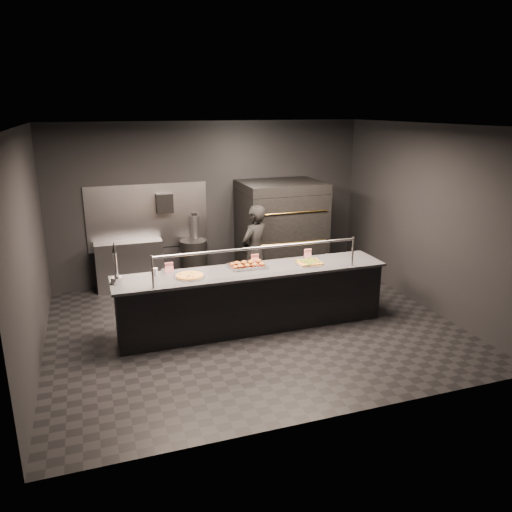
# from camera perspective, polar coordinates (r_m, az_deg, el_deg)

# --- Properties ---
(room) EXTENTS (6.04, 6.00, 3.00)m
(room) POSITION_cam_1_polar(r_m,az_deg,el_deg) (7.29, -0.71, 2.83)
(room) COLOR black
(room) RESTS_ON ground
(service_counter) EXTENTS (4.10, 0.78, 1.37)m
(service_counter) POSITION_cam_1_polar(r_m,az_deg,el_deg) (7.57, -0.39, -4.85)
(service_counter) COLOR black
(service_counter) RESTS_ON ground
(pizza_oven) EXTENTS (1.50, 1.23, 1.91)m
(pizza_oven) POSITION_cam_1_polar(r_m,az_deg,el_deg) (9.51, 2.83, 2.83)
(pizza_oven) COLOR black
(pizza_oven) RESTS_ON ground
(prep_shelf) EXTENTS (1.20, 0.35, 0.90)m
(prep_shelf) POSITION_cam_1_polar(r_m,az_deg,el_deg) (9.44, -14.21, -1.04)
(prep_shelf) COLOR #99999E
(prep_shelf) RESTS_ON ground
(towel_dispenser) EXTENTS (0.30, 0.20, 0.35)m
(towel_dispenser) POSITION_cam_1_polar(r_m,az_deg,el_deg) (9.32, -10.43, 5.96)
(towel_dispenser) COLOR black
(towel_dispenser) RESTS_ON room
(fire_extinguisher) EXTENTS (0.14, 0.14, 0.51)m
(fire_extinguisher) POSITION_cam_1_polar(r_m,az_deg,el_deg) (9.52, -7.01, 3.32)
(fire_extinguisher) COLOR #B2B2B7
(fire_extinguisher) RESTS_ON room
(beer_tap) EXTENTS (0.16, 0.22, 0.60)m
(beer_tap) POSITION_cam_1_polar(r_m,az_deg,el_deg) (7.06, -15.70, -1.72)
(beer_tap) COLOR silver
(beer_tap) RESTS_ON service_counter
(round_pizza) EXTENTS (0.45, 0.45, 0.03)m
(round_pizza) POSITION_cam_1_polar(r_m,az_deg,el_deg) (7.17, -7.59, -2.25)
(round_pizza) COLOR silver
(round_pizza) RESTS_ON service_counter
(slider_tray_a) EXTENTS (0.46, 0.36, 0.07)m
(slider_tray_a) POSITION_cam_1_polar(r_m,az_deg,el_deg) (7.51, -1.49, -1.12)
(slider_tray_a) COLOR silver
(slider_tray_a) RESTS_ON service_counter
(slider_tray_b) EXTENTS (0.56, 0.45, 0.08)m
(slider_tray_b) POSITION_cam_1_polar(r_m,az_deg,el_deg) (7.54, -0.77, -1.01)
(slider_tray_b) COLOR silver
(slider_tray_b) RESTS_ON service_counter
(square_pizza) EXTENTS (0.45, 0.45, 0.05)m
(square_pizza) POSITION_cam_1_polar(r_m,az_deg,el_deg) (7.73, 6.13, -0.74)
(square_pizza) COLOR silver
(square_pizza) RESTS_ON service_counter
(condiment_jar) EXTENTS (0.16, 0.06, 0.11)m
(condiment_jar) POSITION_cam_1_polar(r_m,az_deg,el_deg) (7.30, -11.16, -1.78)
(condiment_jar) COLOR silver
(condiment_jar) RESTS_ON service_counter
(tent_cards) EXTENTS (2.33, 0.04, 0.15)m
(tent_cards) POSITION_cam_1_polar(r_m,az_deg,el_deg) (7.64, -1.15, -0.42)
(tent_cards) COLOR white
(tent_cards) RESTS_ON service_counter
(trash_bin) EXTENTS (0.51, 0.51, 0.85)m
(trash_bin) POSITION_cam_1_polar(r_m,az_deg,el_deg) (9.50, -7.10, -0.68)
(trash_bin) COLOR black
(trash_bin) RESTS_ON ground
(worker) EXTENTS (0.72, 0.66, 1.64)m
(worker) POSITION_cam_1_polar(r_m,az_deg,el_deg) (8.68, -0.17, 0.51)
(worker) COLOR black
(worker) RESTS_ON ground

